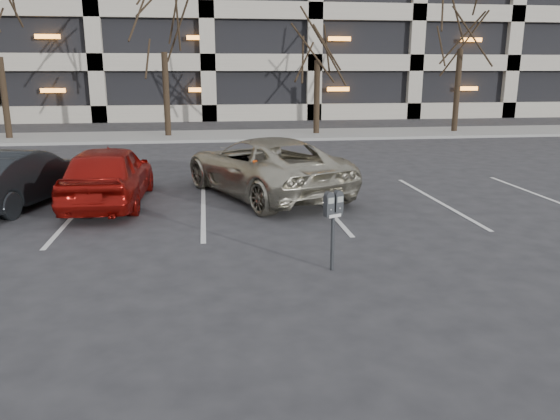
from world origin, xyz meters
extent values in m
plane|color=#28282B|center=(0.00, 0.00, 0.00)|extent=(140.00, 140.00, 0.00)
cube|color=gray|center=(0.00, 16.00, 0.06)|extent=(80.00, 4.00, 0.12)
cube|color=silver|center=(-4.20, 2.30, 0.01)|extent=(0.10, 5.20, 0.00)
cube|color=silver|center=(-1.40, 2.30, 0.01)|extent=(0.10, 5.20, 0.00)
cube|color=silver|center=(1.40, 2.30, 0.01)|extent=(0.10, 5.20, 0.00)
cube|color=silver|center=(4.20, 2.30, 0.01)|extent=(0.10, 5.20, 0.00)
cube|color=silver|center=(7.00, 2.30, 0.01)|extent=(0.10, 5.20, 0.00)
cylinder|color=black|center=(-10.00, 16.00, 1.81)|extent=(0.28, 0.28, 3.62)
cylinder|color=black|center=(-3.00, 16.00, 1.92)|extent=(0.28, 0.28, 3.84)
cylinder|color=black|center=(4.00, 16.00, 1.75)|extent=(0.28, 0.28, 3.51)
cylinder|color=black|center=(11.00, 16.00, 2.02)|extent=(0.28, 0.28, 4.04)
cylinder|color=black|center=(0.62, -1.92, 0.45)|extent=(0.06, 0.06, 0.90)
cube|color=black|center=(0.62, -1.92, 0.92)|extent=(0.32, 0.21, 0.06)
cube|color=silver|center=(0.64, -1.97, 0.90)|extent=(0.21, 0.09, 0.05)
cube|color=gray|center=(0.56, -2.01, 1.15)|extent=(0.10, 0.05, 0.09)
cube|color=gray|center=(0.72, -1.95, 1.15)|extent=(0.10, 0.05, 0.09)
imported|color=#B1AC97|center=(0.14, 3.60, 0.73)|extent=(4.31, 5.79, 1.46)
cube|color=#EF4205|center=(-0.21, 2.68, 1.47)|extent=(0.10, 0.20, 0.01)
imported|color=maroon|center=(-3.56, 3.04, 0.71)|extent=(1.80, 4.24, 1.43)
imported|color=black|center=(-5.62, 3.24, 0.66)|extent=(2.54, 4.25, 1.32)
camera|label=1|loc=(-1.30, -9.87, 3.08)|focal=35.00mm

